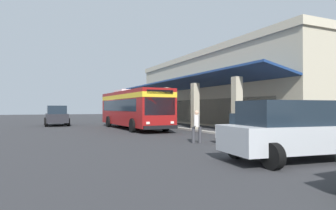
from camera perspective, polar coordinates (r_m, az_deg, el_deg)
name	(u,v)px	position (r m, az deg, el deg)	size (l,w,h in m)	color
ground	(196,125)	(30.30, 5.46, -3.88)	(120.00, 120.00, 0.00)	#2D2D30
curb_strip	(156,125)	(29.35, -2.35, -3.87)	(33.62, 0.50, 0.12)	#9E998E
plaza_building	(234,90)	(34.19, 12.77, 2.86)	(28.32, 14.36, 7.57)	#B2A88E
transit_bus	(133,107)	(24.81, -6.84, -0.32)	(11.27, 3.01, 3.34)	maroon
parked_suv_silver	(294,130)	(10.52, 23.33, -4.44)	(3.08, 5.00, 1.97)	#B2B5BA
parked_suv_charcoal	(57,115)	(31.15, -20.86, -1.88)	(4.83, 2.26, 1.97)	#232328
parked_sedan_white	(262,128)	(15.23, 17.79, -4.26)	(2.49, 4.43, 1.47)	silver
pedestrian	(197,125)	(14.59, 5.60, -3.85)	(0.51, 0.51, 1.62)	#38383D
potted_palm	(153,117)	(33.38, -2.92, -2.29)	(1.77, 1.92, 3.12)	gray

